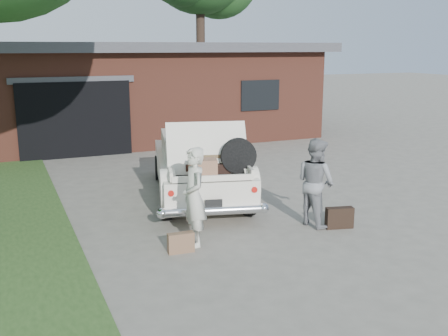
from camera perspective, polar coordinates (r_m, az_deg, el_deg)
name	(u,v)px	position (r m, az deg, el deg)	size (l,w,h in m)	color
ground	(238,239)	(8.93, 1.54, -7.69)	(90.00, 90.00, 0.00)	gray
house	(130,89)	(19.63, -10.14, 8.48)	(12.80, 7.80, 3.30)	brown
sedan	(199,165)	(11.27, -2.73, 0.31)	(2.85, 4.91, 1.79)	white
woman_left	(194,197)	(8.43, -3.29, -3.18)	(0.59, 0.39, 1.62)	beige
woman_right	(316,182)	(9.54, 9.93, -1.52)	(0.77, 0.60, 1.59)	gray
suitcase_left	(181,243)	(8.33, -4.72, -8.11)	(0.42, 0.13, 0.32)	brown
suitcase_right	(339,218)	(9.60, 12.45, -5.32)	(0.49, 0.16, 0.38)	black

